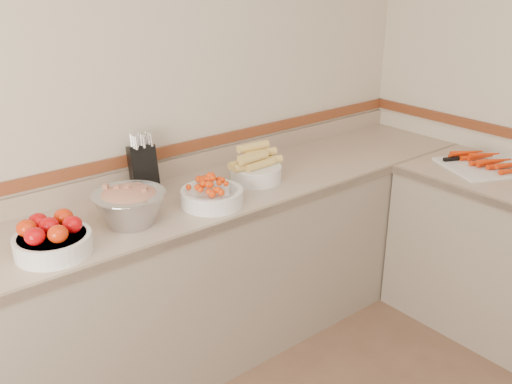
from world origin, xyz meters
TOP-DOWN VIEW (x-y plane):
  - back_wall at (0.00, 2.00)m, footprint 4.00×0.00m
  - counter_back at (0.00, 1.68)m, footprint 4.00×0.65m
  - knife_block at (0.07, 1.90)m, footprint 0.16×0.18m
  - tomato_bowl at (-0.53, 1.55)m, footprint 0.31×0.31m
  - cherry_tomato_bowl at (0.24, 1.55)m, footprint 0.30×0.30m
  - corn_bowl at (0.60, 1.67)m, footprint 0.30×0.28m
  - rhubarb_bowl at (-0.16, 1.60)m, footprint 0.32×0.32m
  - cutting_board at (1.76, 1.00)m, footprint 0.61×0.55m

SIDE VIEW (x-z plane):
  - counter_back at x=0.00m, z-range -0.09..0.99m
  - cutting_board at x=1.76m, z-range 0.89..0.96m
  - cherry_tomato_bowl at x=0.24m, z-range 0.87..1.03m
  - tomato_bowl at x=-0.53m, z-range 0.89..1.04m
  - corn_bowl at x=0.60m, z-range 0.87..1.07m
  - rhubarb_bowl at x=-0.16m, z-range 0.90..1.09m
  - knife_block at x=0.07m, z-range 0.87..1.18m
  - back_wall at x=0.00m, z-range -0.70..3.30m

